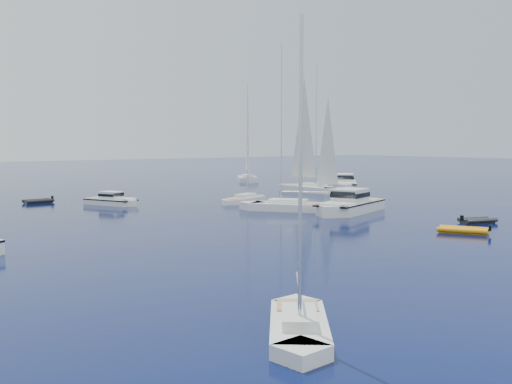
# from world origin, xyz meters

# --- Properties ---
(motor_cruiser_centre) EXTENTS (12.22, 7.21, 3.07)m
(motor_cruiser_centre) POSITION_xyz_m (4.51, 20.72, 0.00)
(motor_cruiser_centre) COLOR silver
(motor_cruiser_centre) RESTS_ON ground
(motor_cruiser_distant) EXTENTS (10.50, 10.33, 2.96)m
(motor_cruiser_distant) POSITION_xyz_m (26.53, 42.26, 0.00)
(motor_cruiser_distant) COLOR white
(motor_cruiser_distant) RESTS_ON ground
(motor_cruiser_horizon) EXTENTS (4.89, 7.76, 1.95)m
(motor_cruiser_horizon) POSITION_xyz_m (-10.86, 42.43, 0.00)
(motor_cruiser_horizon) COLOR silver
(motor_cruiser_horizon) RESTS_ON ground
(sailboat_fore) EXTENTS (6.89, 7.56, 11.96)m
(sailboat_fore) POSITION_xyz_m (-25.60, -4.92, 0.00)
(sailboat_fore) COLOR silver
(sailboat_fore) RESTS_ON ground
(sailboat_mid_r) EXTENTS (9.46, 11.70, 17.74)m
(sailboat_mid_r) POSITION_xyz_m (1.20, 25.55, 0.00)
(sailboat_mid_r) COLOR white
(sailboat_mid_r) RESTS_ON ground
(sailboat_centre) EXTENTS (9.07, 5.43, 13.01)m
(sailboat_centre) POSITION_xyz_m (2.62, 35.66, 0.00)
(sailboat_centre) COLOR silver
(sailboat_centre) RESTS_ON ground
(sailboat_sails_r) EXTENTS (3.81, 12.85, 18.71)m
(sailboat_sails_r) POSITION_xyz_m (18.81, 41.74, 0.00)
(sailboat_sails_r) COLOR white
(sailboat_sails_r) RESTS_ON ground
(sailboat_sails_far) EXTENTS (9.52, 12.07, 18.16)m
(sailboat_sails_far) POSITION_xyz_m (26.27, 65.88, 0.00)
(sailboat_sails_far) COLOR silver
(sailboat_sails_far) RESTS_ON ground
(tender_yellow) EXTENTS (3.68, 4.48, 0.95)m
(tender_yellow) POSITION_xyz_m (1.39, 5.76, 0.00)
(tender_yellow) COLOR orange
(tender_yellow) RESTS_ON ground
(tender_grey_near) EXTENTS (3.72, 2.83, 0.95)m
(tender_grey_near) POSITION_xyz_m (7.64, 8.39, 0.00)
(tender_grey_near) COLOR black
(tender_grey_near) RESTS_ON ground
(tender_grey_far) EXTENTS (3.55, 2.15, 0.95)m
(tender_grey_far) POSITION_xyz_m (-16.69, 49.70, 0.00)
(tender_grey_far) COLOR black
(tender_grey_far) RESTS_ON ground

